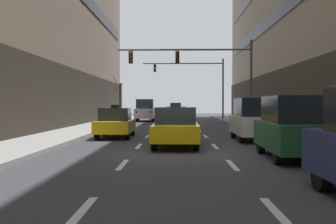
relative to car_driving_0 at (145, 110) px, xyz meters
name	(u,v)px	position (x,y,z in m)	size (l,w,h in m)	color
ground_plane	(177,152)	(3.16, -25.96, -1.12)	(120.00, 120.00, 0.00)	#38383D
sidewalk_left	(7,150)	(-3.09, -25.96, -1.05)	(3.00, 80.00, 0.14)	gray
lane_stripe_l1_s2	(81,212)	(1.57, -33.96, -1.11)	(0.16, 2.00, 0.01)	silver
lane_stripe_l1_s3	(123,165)	(1.57, -28.96, -1.11)	(0.16, 2.00, 0.01)	silver
lane_stripe_l1_s4	(139,146)	(1.57, -23.96, -1.11)	(0.16, 2.00, 0.01)	silver
lane_stripe_l1_s5	(147,136)	(1.57, -18.96, -1.11)	(0.16, 2.00, 0.01)	silver
lane_stripe_l1_s6	(153,130)	(1.57, -13.96, -1.11)	(0.16, 2.00, 0.01)	silver
lane_stripe_l1_s7	(156,126)	(1.57, -8.96, -1.11)	(0.16, 2.00, 0.01)	silver
lane_stripe_l1_s8	(159,123)	(1.57, -3.96, -1.11)	(0.16, 2.00, 0.01)	silver
lane_stripe_l1_s9	(161,121)	(1.57, 1.04, -1.11)	(0.16, 2.00, 0.01)	silver
lane_stripe_l1_s10	(163,119)	(1.57, 6.04, -1.11)	(0.16, 2.00, 0.01)	silver
lane_stripe_l2_s2	(277,213)	(4.74, -33.96, -1.11)	(0.16, 2.00, 0.01)	silver
lane_stripe_l2_s3	(232,165)	(4.74, -28.96, -1.11)	(0.16, 2.00, 0.01)	silver
lane_stripe_l2_s4	(215,146)	(4.74, -23.96, -1.11)	(0.16, 2.00, 0.01)	silver
lane_stripe_l2_s5	(206,136)	(4.74, -18.96, -1.11)	(0.16, 2.00, 0.01)	silver
lane_stripe_l2_s6	(200,130)	(4.74, -13.96, -1.11)	(0.16, 2.00, 0.01)	silver
lane_stripe_l2_s7	(196,126)	(4.74, -8.96, -1.11)	(0.16, 2.00, 0.01)	silver
lane_stripe_l2_s8	(193,123)	(4.74, -3.96, -1.11)	(0.16, 2.00, 0.01)	silver
lane_stripe_l2_s9	(191,121)	(4.74, 1.04, -1.11)	(0.16, 2.00, 0.01)	silver
lane_stripe_l2_s10	(189,119)	(4.74, 6.04, -1.11)	(0.16, 2.00, 0.01)	silver
car_driving_0	(145,110)	(0.00, 0.00, 0.00)	(2.00, 4.66, 2.24)	black
taxi_driving_1	(116,123)	(-0.03, -19.81, -0.35)	(1.80, 4.17, 1.72)	black
taxi_driving_2	(175,117)	(3.10, -9.28, -0.34)	(1.85, 4.23, 1.74)	black
taxi_driving_3	(176,127)	(3.11, -24.24, -0.31)	(1.88, 4.37, 1.81)	black
car_parked_1	(292,128)	(6.85, -27.61, -0.11)	(1.83, 4.20, 2.01)	black
car_parked_2	(253,119)	(6.85, -21.26, -0.10)	(1.78, 4.22, 2.04)	black
traffic_signal_0	(203,66)	(4.98, -13.10, 3.25)	(9.31, 0.35, 6.02)	#4C4C51
traffic_signal_1	(199,77)	(5.66, 2.93, 3.56)	(8.88, 0.35, 6.60)	#4C4C51
street_tree_0	(120,100)	(-2.82, 1.79, 1.06)	(1.26, 1.97, 4.66)	#4C3823
pedestrian_1	(261,112)	(9.93, -8.60, 0.02)	(0.36, 0.45, 1.72)	brown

